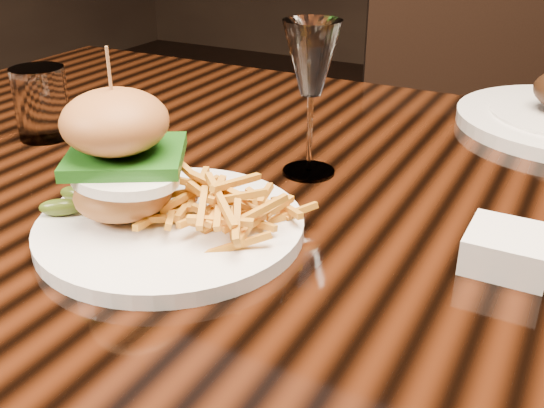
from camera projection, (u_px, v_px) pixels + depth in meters
The scene contains 6 objects.
dining_table at pixel (363, 265), 0.71m from camera, with size 1.60×0.90×0.75m.
burger_plate at pixel (158, 191), 0.60m from camera, with size 0.26×0.26×0.18m.
ramekin at pixel (508, 250), 0.55m from camera, with size 0.07×0.07×0.03m, color white.
wine_glass at pixel (312, 64), 0.69m from camera, with size 0.06×0.06×0.18m.
water_tumbler at pixel (42, 103), 0.84m from camera, with size 0.07×0.07×0.09m, color white.
chair_far at pixel (462, 132), 1.50m from camera, with size 0.61×0.61×0.95m.
Camera 1 is at (0.19, -0.58, 1.05)m, focal length 42.00 mm.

